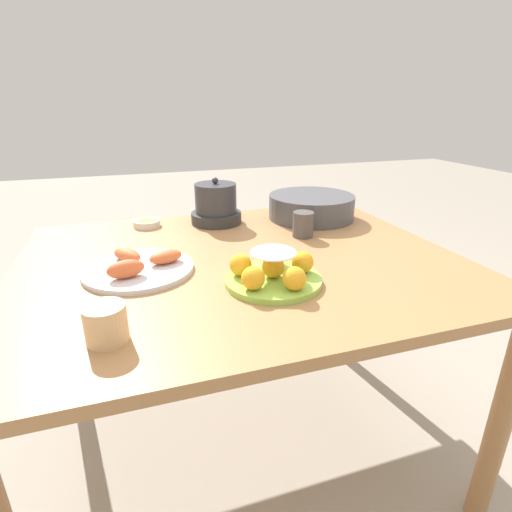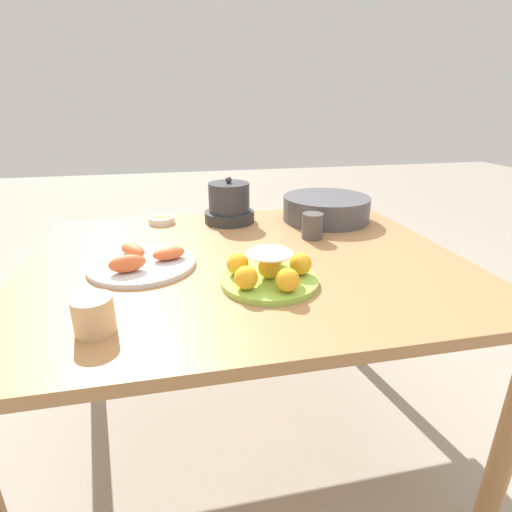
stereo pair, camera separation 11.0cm
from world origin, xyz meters
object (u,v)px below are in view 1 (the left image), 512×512
at_px(cake_plate, 273,271).
at_px(serving_bowl, 311,206).
at_px(cup_far, 303,224).
at_px(warming_pot, 216,205).
at_px(seafood_platter, 139,267).
at_px(sauce_bowl, 147,223).
at_px(cup_near, 106,324).
at_px(dining_table, 242,284).

height_order(cake_plate, serving_bowl, same).
relative_size(cake_plate, serving_bowl, 0.75).
xyz_separation_m(cake_plate, serving_bowl, (0.36, 0.52, 0.02)).
xyz_separation_m(cake_plate, cup_far, (0.23, 0.32, 0.01)).
distance_m(serving_bowl, warming_pot, 0.38).
xyz_separation_m(seafood_platter, warming_pot, (0.31, 0.39, 0.05)).
distance_m(seafood_platter, warming_pot, 0.50).
height_order(cake_plate, seafood_platter, cake_plate).
xyz_separation_m(serving_bowl, sauce_bowl, (-0.63, 0.09, -0.04)).
bearing_deg(cup_near, cake_plate, 20.22).
bearing_deg(seafood_platter, warming_pot, 51.92).
bearing_deg(sauce_bowl, serving_bowl, -7.91).
xyz_separation_m(cake_plate, warming_pot, (-0.02, 0.58, 0.03)).
height_order(seafood_platter, warming_pot, warming_pot).
relative_size(sauce_bowl, cup_near, 1.20).
height_order(serving_bowl, seafood_platter, serving_bowl).
distance_m(cup_near, cup_far, 0.79).
bearing_deg(sauce_bowl, cake_plate, -65.66).
distance_m(dining_table, sauce_bowl, 0.49).
bearing_deg(cup_far, warming_pot, 134.30).
relative_size(dining_table, cake_plate, 5.09).
distance_m(serving_bowl, cup_far, 0.24).
bearing_deg(serving_bowl, cup_far, -122.14).
xyz_separation_m(dining_table, cup_far, (0.26, 0.13, 0.13)).
xyz_separation_m(serving_bowl, cup_far, (-0.13, -0.20, -0.01)).
bearing_deg(cup_near, cup_far, 36.70).
distance_m(dining_table, cup_near, 0.52).
height_order(cake_plate, cup_far, cake_plate).
bearing_deg(cake_plate, dining_table, 98.20).
xyz_separation_m(dining_table, sauce_bowl, (-0.25, 0.42, 0.10)).
bearing_deg(dining_table, cup_near, -137.30).
relative_size(cake_plate, cup_far, 2.90).
bearing_deg(dining_table, warming_pot, 88.45).
distance_m(cake_plate, seafood_platter, 0.37).
height_order(cake_plate, warming_pot, warming_pot).
bearing_deg(warming_pot, cake_plate, -88.21).
relative_size(cake_plate, seafood_platter, 0.84).
height_order(serving_bowl, warming_pot, warming_pot).
distance_m(dining_table, seafood_platter, 0.32).
bearing_deg(seafood_platter, sauce_bowl, 83.41).
bearing_deg(cake_plate, cup_far, 54.56).
bearing_deg(seafood_platter, cake_plate, -29.23).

